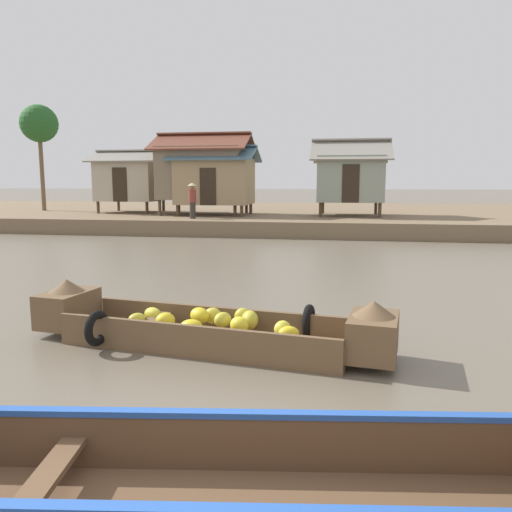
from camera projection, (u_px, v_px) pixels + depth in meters
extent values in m
plane|color=#665B4C|center=(299.00, 274.00, 13.28)|extent=(300.00, 300.00, 0.00)
cube|color=#756047|center=(323.00, 215.00, 30.83)|extent=(160.00, 20.00, 0.71)
cube|color=brown|center=(206.00, 342.00, 7.42)|extent=(4.32, 1.72, 0.12)
cube|color=brown|center=(219.00, 318.00, 7.88)|extent=(4.17, 0.68, 0.35)
cube|color=brown|center=(190.00, 338.00, 6.89)|extent=(4.17, 0.68, 0.35)
cube|color=brown|center=(373.00, 336.00, 6.64)|extent=(0.75, 1.04, 0.54)
cone|color=brown|center=(374.00, 309.00, 6.59)|extent=(0.63, 0.63, 0.20)
cube|color=brown|center=(68.00, 308.00, 8.11)|extent=(0.75, 1.04, 0.54)
cone|color=brown|center=(67.00, 285.00, 8.05)|extent=(0.63, 0.63, 0.20)
cube|color=brown|center=(151.00, 321.00, 7.66)|extent=(0.34, 1.04, 0.05)
torus|color=black|center=(309.00, 321.00, 7.56)|extent=(0.19, 0.53, 0.52)
torus|color=black|center=(97.00, 328.00, 7.20)|extent=(0.19, 0.53, 0.52)
ellipsoid|color=gold|center=(213.00, 316.00, 7.65)|extent=(0.29, 0.21, 0.25)
ellipsoid|color=gold|center=(250.00, 320.00, 7.43)|extent=(0.31, 0.37, 0.28)
ellipsoid|color=gold|center=(137.00, 319.00, 7.63)|extent=(0.33, 0.33, 0.19)
ellipsoid|color=yellow|center=(165.00, 321.00, 7.38)|extent=(0.39, 0.38, 0.25)
ellipsoid|color=yellow|center=(191.00, 327.00, 7.09)|extent=(0.34, 0.28, 0.21)
ellipsoid|color=gold|center=(243.00, 317.00, 7.55)|extent=(0.31, 0.28, 0.27)
ellipsoid|color=yellow|center=(283.00, 329.00, 7.00)|extent=(0.33, 0.33, 0.25)
ellipsoid|color=gold|center=(223.00, 320.00, 7.36)|extent=(0.33, 0.35, 0.23)
ellipsoid|color=yellow|center=(153.00, 314.00, 7.90)|extent=(0.36, 0.32, 0.21)
ellipsoid|color=yellow|center=(239.00, 325.00, 7.11)|extent=(0.32, 0.29, 0.25)
ellipsoid|color=yellow|center=(200.00, 315.00, 7.55)|extent=(0.42, 0.41, 0.24)
ellipsoid|color=yellow|center=(289.00, 333.00, 6.86)|extent=(0.34, 0.28, 0.20)
cube|color=brown|center=(216.00, 442.00, 4.04)|extent=(5.29, 0.81, 0.44)
cube|color=#234C9E|center=(216.00, 414.00, 4.00)|extent=(5.29, 0.82, 0.05)
cube|color=#234C9E|center=(193.00, 511.00, 2.82)|extent=(5.29, 0.82, 0.05)
cube|color=brown|center=(43.00, 481.00, 3.48)|extent=(0.35, 1.16, 0.05)
cylinder|color=#4C3826|center=(98.00, 207.00, 27.25)|extent=(0.16, 0.16, 0.65)
cylinder|color=#4C3826|center=(147.00, 208.00, 26.79)|extent=(0.16, 0.16, 0.65)
cylinder|color=#4C3826|center=(119.00, 205.00, 29.74)|extent=(0.16, 0.16, 0.65)
cylinder|color=#4C3826|center=(164.00, 206.00, 29.28)|extent=(0.16, 0.16, 0.65)
cube|color=#B2A893|center=(131.00, 181.00, 28.06)|extent=(3.19, 2.96, 2.21)
cube|color=#2D2319|center=(120.00, 185.00, 26.62)|extent=(0.80, 0.04, 1.80)
cube|color=gray|center=(125.00, 156.00, 27.14)|extent=(3.89, 1.98, 0.73)
cube|color=gray|center=(136.00, 157.00, 28.58)|extent=(3.89, 1.98, 0.73)
cylinder|color=#4C3826|center=(160.00, 208.00, 25.21)|extent=(0.16, 0.16, 0.81)
cylinder|color=#4C3826|center=(235.00, 209.00, 24.58)|extent=(0.16, 0.16, 0.81)
cylinder|color=#4C3826|center=(179.00, 205.00, 28.18)|extent=(0.16, 0.16, 0.81)
cylinder|color=#4C3826|center=(247.00, 206.00, 27.54)|extent=(0.16, 0.16, 0.81)
cube|color=#7A6B56|center=(205.00, 174.00, 26.13)|extent=(4.27, 3.44, 2.63)
cube|color=#2D2319|center=(195.00, 182.00, 24.49)|extent=(0.80, 0.04, 1.80)
cube|color=brown|center=(199.00, 141.00, 25.05)|extent=(4.97, 2.21, 1.00)
cube|color=brown|center=(208.00, 144.00, 26.73)|extent=(4.97, 2.21, 1.00)
cylinder|color=#4C3826|center=(178.00, 211.00, 24.95)|extent=(0.16, 0.16, 0.56)
cylinder|color=#4C3826|center=(242.00, 211.00, 24.42)|extent=(0.16, 0.16, 0.56)
cylinder|color=#4C3826|center=(192.00, 208.00, 27.39)|extent=(0.16, 0.16, 0.56)
cylinder|color=#4C3826|center=(251.00, 209.00, 26.85)|extent=(0.16, 0.16, 0.56)
cube|color=#9E8460|center=(215.00, 181.00, 25.69)|extent=(3.65, 2.89, 2.32)
cube|color=#2D2319|center=(208.00, 187.00, 24.30)|extent=(0.80, 0.04, 1.80)
cube|color=slate|center=(211.00, 153.00, 24.78)|extent=(4.35, 1.94, 0.82)
cube|color=slate|center=(218.00, 154.00, 26.19)|extent=(4.35, 1.94, 0.82)
cylinder|color=#4C3826|center=(321.00, 210.00, 24.28)|extent=(0.16, 0.16, 0.71)
cylinder|color=#4C3826|center=(380.00, 210.00, 23.82)|extent=(0.16, 0.16, 0.71)
cylinder|color=#4C3826|center=(323.00, 207.00, 27.03)|extent=(0.16, 0.16, 0.71)
cylinder|color=#4C3826|center=(376.00, 207.00, 26.57)|extent=(0.16, 0.16, 0.71)
cube|color=gray|center=(350.00, 179.00, 25.21)|extent=(3.19, 3.22, 2.23)
cube|color=#2D2319|center=(351.00, 184.00, 23.65)|extent=(0.80, 0.04, 1.80)
cube|color=gray|center=(351.00, 149.00, 24.21)|extent=(3.89, 2.09, 1.14)
cube|color=gray|center=(351.00, 151.00, 25.78)|extent=(3.89, 2.09, 1.14)
cylinder|color=brown|center=(42.00, 171.00, 29.67)|extent=(0.24, 0.24, 4.66)
sphere|color=#235623|center=(39.00, 123.00, 29.27)|extent=(2.16, 2.16, 2.16)
cylinder|color=#332D28|center=(193.00, 210.00, 23.38)|extent=(0.28, 0.28, 0.75)
cylinder|color=brown|center=(192.00, 196.00, 23.28)|extent=(0.34, 0.34, 0.60)
sphere|color=#9E7556|center=(192.00, 187.00, 23.22)|extent=(0.22, 0.22, 0.22)
cone|color=tan|center=(192.00, 184.00, 23.21)|extent=(0.44, 0.44, 0.14)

